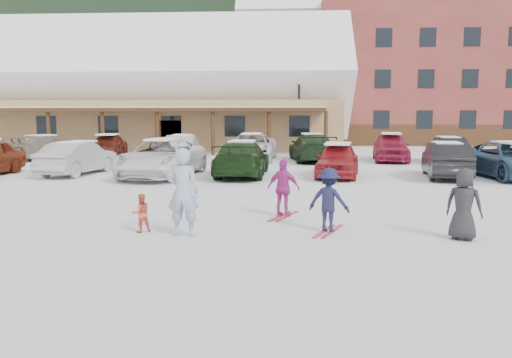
# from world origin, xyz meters

# --- Properties ---
(ground) EXTENTS (160.00, 160.00, 0.00)m
(ground) POSITION_xyz_m (0.00, 0.00, 0.00)
(ground) COLOR white
(ground) RESTS_ON ground
(forested_hillside) EXTENTS (300.00, 70.00, 38.00)m
(forested_hillside) POSITION_xyz_m (0.00, 85.00, 19.00)
(forested_hillside) COLOR black
(forested_hillside) RESTS_ON ground
(day_lodge) EXTENTS (29.12, 12.50, 10.38)m
(day_lodge) POSITION_xyz_m (-9.00, 27.96, 3.94)
(day_lodge) COLOR tan
(day_lodge) RESTS_ON ground
(alpine_hotel) EXTENTS (31.48, 14.01, 21.48)m
(alpine_hotel) POSITION_xyz_m (14.27, 38.00, 8.63)
(alpine_hotel) COLOR maroon
(alpine_hotel) RESTS_ON ground
(lamp_post) EXTENTS (0.50, 0.25, 5.85)m
(lamp_post) POSITION_xyz_m (1.97, 24.08, 3.32)
(lamp_post) COLOR black
(lamp_post) RESTS_ON ground
(conifer_3) EXTENTS (3.96, 3.96, 9.18)m
(conifer_3) POSITION_xyz_m (6.00, 44.00, 5.12)
(conifer_3) COLOR black
(conifer_3) RESTS_ON ground
(adult_skier) EXTENTS (0.69, 0.47, 1.87)m
(adult_skier) POSITION_xyz_m (-1.14, -0.76, 0.94)
(adult_skier) COLOR #93ABC9
(adult_skier) RESTS_ON ground
(toddler_red) EXTENTS (0.52, 0.49, 0.85)m
(toddler_red) POSITION_xyz_m (-2.13, -0.50, 0.43)
(toddler_red) COLOR #CF4F39
(toddler_red) RESTS_ON ground
(child_navy) EXTENTS (1.04, 0.83, 1.41)m
(child_navy) POSITION_xyz_m (1.96, -0.25, 0.70)
(child_navy) COLOR #19193A
(child_navy) RESTS_ON ground
(skis_child_navy) EXTENTS (0.72, 1.37, 0.03)m
(skis_child_navy) POSITION_xyz_m (1.96, -0.25, 0.01)
(skis_child_navy) COLOR #BA1A34
(skis_child_navy) RESTS_ON ground
(child_magenta) EXTENTS (0.92, 0.65, 1.46)m
(child_magenta) POSITION_xyz_m (0.97, 1.35, 0.73)
(child_magenta) COLOR #B42C8C
(child_magenta) RESTS_ON ground
(skis_child_magenta) EXTENTS (0.71, 1.37, 0.03)m
(skis_child_magenta) POSITION_xyz_m (0.97, 1.35, 0.01)
(skis_child_magenta) COLOR #BA1A34
(skis_child_magenta) RESTS_ON ground
(bystander_dark) EXTENTS (0.86, 0.78, 1.48)m
(bystander_dark) POSITION_xyz_m (4.66, -0.79, 0.74)
(bystander_dark) COLOR #252528
(bystander_dark) RESTS_ON ground
(parked_car_1) EXTENTS (2.16, 4.50, 1.42)m
(parked_car_1) POSITION_xyz_m (-7.92, 9.93, 0.71)
(parked_car_1) COLOR #ACABB0
(parked_car_1) RESTS_ON ground
(parked_car_2) EXTENTS (3.13, 5.86, 1.57)m
(parked_car_2) POSITION_xyz_m (-4.08, 9.37, 0.78)
(parked_car_2) COLOR white
(parked_car_2) RESTS_ON ground
(parked_car_3) EXTENTS (2.21, 5.12, 1.47)m
(parked_car_3) POSITION_xyz_m (-0.79, 9.80, 0.73)
(parked_car_3) COLOR black
(parked_car_3) RESTS_ON ground
(parked_car_4) EXTENTS (2.32, 4.32, 1.40)m
(parked_car_4) POSITION_xyz_m (3.20, 9.76, 0.70)
(parked_car_4) COLOR #AB242A
(parked_car_4) RESTS_ON ground
(parked_car_5) EXTENTS (2.24, 4.57, 1.44)m
(parked_car_5) POSITION_xyz_m (7.58, 9.66, 0.72)
(parked_car_5) COLOR black
(parked_car_5) RESTS_ON ground
(parked_car_6) EXTENTS (2.89, 5.45, 1.46)m
(parked_car_6) POSITION_xyz_m (10.20, 9.70, 0.73)
(parked_car_6) COLOR #31506F
(parked_car_6) RESTS_ON ground
(parked_car_7) EXTENTS (2.75, 5.06, 1.39)m
(parked_car_7) POSITION_xyz_m (-13.17, 17.31, 0.70)
(parked_car_7) COLOR gray
(parked_car_7) RESTS_ON ground
(parked_car_8) EXTENTS (2.18, 4.44, 1.46)m
(parked_car_8) POSITION_xyz_m (-9.27, 17.41, 0.73)
(parked_car_8) COLOR maroon
(parked_car_8) RESTS_ON ground
(parked_car_9) EXTENTS (1.90, 4.54, 1.46)m
(parked_car_9) POSITION_xyz_m (-4.70, 16.51, 0.73)
(parked_car_9) COLOR #AFB0B3
(parked_car_9) RESTS_ON ground
(parked_car_10) EXTENTS (2.83, 5.65, 1.54)m
(parked_car_10) POSITION_xyz_m (-0.85, 16.98, 0.77)
(parked_car_10) COLOR white
(parked_car_10) RESTS_ON ground
(parked_car_11) EXTENTS (2.61, 5.45, 1.53)m
(parked_car_11) POSITION_xyz_m (2.50, 16.81, 0.77)
(parked_car_11) COLOR #20371D
(parked_car_11) RESTS_ON ground
(parked_car_12) EXTENTS (2.44, 4.80, 1.57)m
(parked_car_12) POSITION_xyz_m (6.91, 17.09, 0.78)
(parked_car_12) COLOR #A72342
(parked_car_12) RESTS_ON ground
(parked_car_13) EXTENTS (1.93, 4.33, 1.38)m
(parked_car_13) POSITION_xyz_m (9.84, 16.54, 0.69)
(parked_car_13) COLOR black
(parked_car_13) RESTS_ON ground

